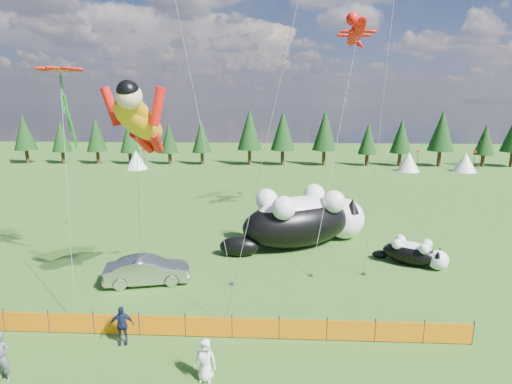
{
  "coord_description": "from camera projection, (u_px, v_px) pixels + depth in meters",
  "views": [
    {
      "loc": [
        2.77,
        -18.18,
        9.86
      ],
      "look_at": [
        1.68,
        4.0,
        4.83
      ],
      "focal_mm": 28.0,
      "sensor_mm": 36.0,
      "label": 1
    }
  ],
  "objects": [
    {
      "name": "cat_large",
      "position": [
        304.0,
        219.0,
        27.79
      ],
      "size": [
        10.29,
        7.34,
        4.02
      ],
      "rotation": [
        0.0,
        0.0,
        0.49
      ],
      "color": "black",
      "rests_on": "ground"
    },
    {
      "name": "superhero_kite",
      "position": [
        140.0,
        121.0,
        18.7
      ],
      "size": [
        4.9,
        5.23,
        11.19
      ],
      "color": "orange",
      "rests_on": "ground"
    },
    {
      "name": "spectator_e",
      "position": [
        205.0,
        360.0,
        14.31
      ],
      "size": [
        0.84,
        0.58,
        1.63
      ],
      "primitive_type": "imported",
      "rotation": [
        0.0,
        0.0,
        -0.08
      ],
      "color": "white",
      "rests_on": "ground"
    },
    {
      "name": "festival_tents",
      "position": [
        332.0,
        161.0,
        58.15
      ],
      "size": [
        50.0,
        3.2,
        2.8
      ],
      "primitive_type": null,
      "color": "white",
      "rests_on": "ground"
    },
    {
      "name": "cat_small",
      "position": [
        414.0,
        253.0,
        24.57
      ],
      "size": [
        4.16,
        3.02,
        1.64
      ],
      "rotation": [
        0.0,
        0.0,
        -0.5
      ],
      "color": "black",
      "rests_on": "ground"
    },
    {
      "name": "spectator_a",
      "position": [
        1.0,
        357.0,
        14.21
      ],
      "size": [
        0.72,
        0.49,
        1.93
      ],
      "primitive_type": "imported",
      "rotation": [
        0.0,
        0.0,
        -0.04
      ],
      "color": "#535357",
      "rests_on": "ground"
    },
    {
      "name": "spectator_c",
      "position": [
        122.0,
        325.0,
        16.5
      ],
      "size": [
        1.07,
        0.68,
        1.69
      ],
      "primitive_type": "imported",
      "rotation": [
        0.0,
        0.0,
        0.19
      ],
      "color": "#141B38",
      "rests_on": "ground"
    },
    {
      "name": "tree_line",
      "position": [
        258.0,
        140.0,
        62.97
      ],
      "size": [
        90.0,
        4.0,
        8.0
      ],
      "primitive_type": null,
      "color": "black",
      "rests_on": "ground"
    },
    {
      "name": "car",
      "position": [
        147.0,
        270.0,
        22.05
      ],
      "size": [
        4.82,
        2.59,
        1.51
      ],
      "primitive_type": "imported",
      "rotation": [
        0.0,
        0.0,
        1.8
      ],
      "color": "#B7B8BC",
      "rests_on": "ground"
    },
    {
      "name": "safety_fence",
      "position": [
        209.0,
        327.0,
        16.99
      ],
      "size": [
        22.06,
        0.06,
        1.1
      ],
      "color": "#262626",
      "rests_on": "ground"
    },
    {
      "name": "flower_kite",
      "position": [
        60.0,
        72.0,
        20.81
      ],
      "size": [
        3.61,
        6.49,
        12.68
      ],
      "color": "red",
      "rests_on": "ground"
    },
    {
      "name": "diamond_kite_a",
      "position": [
        175.0,
        1.0,
        21.51
      ],
      "size": [
        3.75,
        3.52,
        16.78
      ],
      "color": "blue",
      "rests_on": "ground"
    },
    {
      "name": "gecko_kite",
      "position": [
        357.0,
        32.0,
        30.24
      ],
      "size": [
        5.61,
        14.07,
        18.88
      ],
      "color": "red",
      "rests_on": "ground"
    },
    {
      "name": "ground",
      "position": [
        219.0,
        303.0,
        20.02
      ],
      "size": [
        160.0,
        160.0,
        0.0
      ],
      "primitive_type": "plane",
      "color": "#153509",
      "rests_on": "ground"
    }
  ]
}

